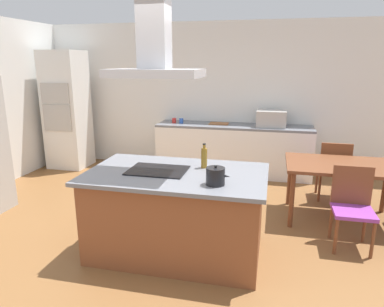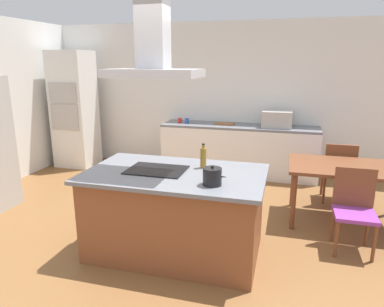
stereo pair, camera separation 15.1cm
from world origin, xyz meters
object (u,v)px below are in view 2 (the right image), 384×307
coffee_mug_red (180,120)px  cutting_board (225,124)px  tea_kettle (212,176)px  wall_oven_stack (75,109)px  chair_facing_back_wall (339,169)px  countertop_microwave (277,119)px  dining_table (347,172)px  chair_facing_island (354,204)px  range_hood (153,50)px  olive_oil_bottle (203,158)px  cooktop (157,170)px  coffee_mug_blue (187,121)px

coffee_mug_red → cutting_board: (0.83, 0.07, -0.04)m
tea_kettle → wall_oven_stack: bearing=138.9°
cutting_board → chair_facing_back_wall: size_ratio=0.38×
cutting_board → countertop_microwave: bearing=-3.1°
coffee_mug_red → dining_table: size_ratio=0.06×
tea_kettle → cutting_board: bearing=98.3°
chair_facing_island → range_hood: range_hood is taller
chair_facing_back_wall → range_hood: range_hood is taller
olive_oil_bottle → dining_table: (1.59, 1.03, -0.35)m
dining_table → tea_kettle: bearing=-132.2°
olive_oil_bottle → chair_facing_island: bearing=12.9°
dining_table → chair_facing_back_wall: 0.68m
wall_oven_stack → tea_kettle: bearing=-41.1°
cooktop → wall_oven_stack: (-2.70, 2.65, 0.20)m
coffee_mug_blue → cutting_board: 0.69m
countertop_microwave → cutting_board: bearing=176.9°
coffee_mug_red → range_hood: size_ratio=0.10×
chair_facing_back_wall → tea_kettle: bearing=-122.3°
cooktop → wall_oven_stack: bearing=135.6°
countertop_microwave → dining_table: (0.93, -1.63, -0.37)m
wall_oven_stack → range_hood: (2.70, -2.65, 1.00)m
countertop_microwave → cutting_board: (-0.92, 0.05, -0.13)m
cooktop → countertop_microwave: (1.11, 2.88, 0.13)m
countertop_microwave → range_hood: (-1.11, -2.88, 1.06)m
olive_oil_bottle → countertop_microwave: 2.74m
wall_oven_stack → range_hood: bearing=-44.4°
countertop_microwave → chair_facing_island: (0.93, -2.30, -0.53)m
coffee_mug_red → coffee_mug_blue: bearing=-2.7°
tea_kettle → coffee_mug_red: 3.39m
coffee_mug_red → cutting_board: coffee_mug_red is taller
countertop_microwave → dining_table: bearing=-60.3°
olive_oil_bottle → countertop_microwave: size_ratio=0.53×
wall_oven_stack → chair_facing_island: bearing=-23.5°
olive_oil_bottle → chair_facing_island: size_ratio=0.30×
chair_facing_island → range_hood: bearing=-164.0°
coffee_mug_blue → dining_table: size_ratio=0.06×
wall_oven_stack → dining_table: 4.96m
chair_facing_back_wall → cooktop: bearing=-136.8°
cutting_board → chair_facing_back_wall: cutting_board is taller
countertop_microwave → wall_oven_stack: 3.81m
cooktop → coffee_mug_blue: size_ratio=6.67×
cooktop → olive_oil_bottle: bearing=26.0°
tea_kettle → coffee_mug_red: size_ratio=2.51×
olive_oil_bottle → range_hood: range_hood is taller
chair_facing_island → cooktop: bearing=-164.0°
coffee_mug_red → cooktop: bearing=-77.4°
countertop_microwave → dining_table: 1.91m
olive_oil_bottle → range_hood: size_ratio=0.30×
cutting_board → dining_table: cutting_board is taller
chair_facing_island → countertop_microwave: bearing=112.1°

